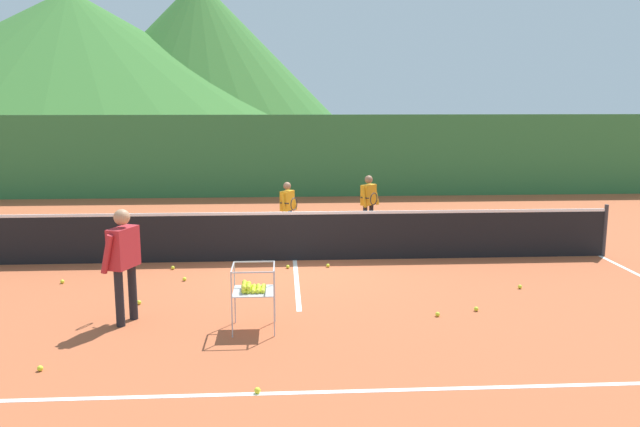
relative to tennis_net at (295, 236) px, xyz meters
The scene contains 25 objects.
ground_plane 0.50m from the tennis_net, ahead, with size 120.00×120.00×0.00m, color #B25633.
line_baseline_near 5.77m from the tennis_net, 90.00° to the right, with size 12.36×0.08×0.01m, color white.
line_baseline_far 5.04m from the tennis_net, 90.00° to the left, with size 12.36×0.08×0.01m, color white.
line_sideline_east 6.20m from the tennis_net, ahead, with size 0.08×10.77×0.01m, color white.
line_service_center 0.50m from the tennis_net, ahead, with size 0.08×6.16×0.01m, color white.
tennis_net is the anchor object (origin of this frame).
instructor 4.21m from the tennis_net, 125.97° to the right, with size 0.48×0.82×1.64m.
student_0 2.15m from the tennis_net, 93.04° to the left, with size 0.42×0.70×1.28m.
student_1 3.07m from the tennis_net, 54.10° to the left, with size 0.49×0.72×1.37m.
ball_cart 3.85m from the tennis_net, 99.81° to the right, with size 0.58×0.58×0.90m.
tennis_ball_0 2.41m from the tennis_net, 145.92° to the right, with size 0.07×0.07×0.07m, color yellow.
tennis_ball_1 5.78m from the tennis_net, 95.24° to the right, with size 0.07×0.07×0.07m, color yellow.
tennis_ball_2 0.77m from the tennis_net, 103.44° to the right, with size 0.07×0.07×0.07m, color yellow.
tennis_ball_3 2.39m from the tennis_net, 166.61° to the right, with size 0.07×0.07×0.07m, color yellow.
tennis_ball_4 4.19m from the tennis_net, 50.48° to the right, with size 0.07×0.07×0.07m, color yellow.
tennis_ball_5 3.61m from the tennis_net, 133.53° to the right, with size 0.07×0.07×0.07m, color yellow.
tennis_ball_6 5.90m from the tennis_net, 121.61° to the right, with size 0.07×0.07×0.07m, color yellow.
tennis_ball_7 4.32m from the tennis_net, 29.75° to the right, with size 0.07×0.07×0.07m, color yellow.
tennis_ball_8 3.99m from the tennis_net, 59.45° to the right, with size 0.07×0.07×0.07m, color yellow.
tennis_ball_10 4.28m from the tennis_net, 161.43° to the right, with size 0.07×0.07×0.07m, color yellow.
tennis_ball_11 0.95m from the tennis_net, 42.40° to the right, with size 0.07×0.07×0.07m, color yellow.
windscreen_fence 8.34m from the tennis_net, 90.00° to the left, with size 27.18×0.08×2.64m, color #33753D.
hill_0 76.90m from the tennis_net, 110.14° to the left, with size 59.03×59.03×16.51m, color #38702D.
hill_1 76.69m from the tennis_net, 98.19° to the left, with size 37.17×37.17×18.67m, color #38702D.
hill_2 73.10m from the tennis_net, 113.91° to the left, with size 43.37×43.37×13.08m, color #427A38.
Camera 1 is at (-0.24, -12.19, 3.13)m, focal length 35.80 mm.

